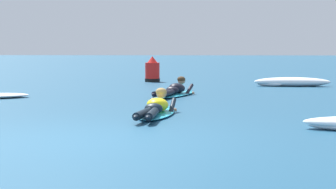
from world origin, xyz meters
The scene contains 5 objects.
ground_plane centered at (0.00, 10.00, 0.00)m, with size 120.00×120.00×0.00m, color navy.
surfer_near centered at (0.71, 2.81, 0.14)m, with size 0.77×2.56×0.53m.
surfer_far centered at (0.83, 7.12, 0.13)m, with size 1.16×2.54×0.54m.
whitewater_mid_left centered at (4.42, 10.99, 0.14)m, with size 2.46×0.68×0.29m.
channel_marker_buoy centered at (-0.32, 13.06, 0.37)m, with size 0.55×0.55×0.94m.
Camera 1 is at (1.63, -7.91, 1.32)m, focal length 62.02 mm.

